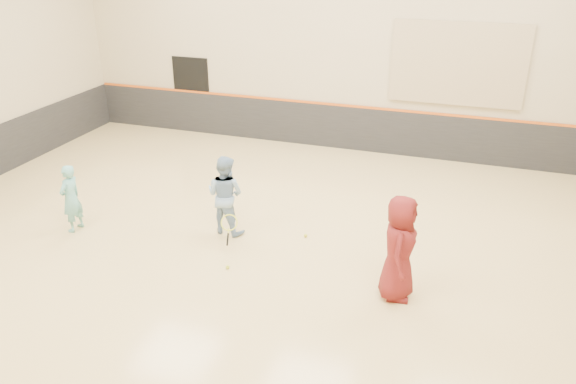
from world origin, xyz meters
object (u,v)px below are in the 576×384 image
(girl, at_px, (71,198))
(young_man, at_px, (399,248))
(spare_racket, at_px, (221,187))
(instructor, at_px, (225,195))

(girl, bearing_deg, young_man, 90.94)
(girl, relative_size, spare_racket, 2.08)
(young_man, bearing_deg, girl, 84.95)
(girl, height_order, young_man, young_man)
(girl, xyz_separation_m, instructor, (2.88, 0.91, 0.11))
(spare_racket, bearing_deg, girl, -124.52)
(girl, bearing_deg, instructor, 110.33)
(instructor, xyz_separation_m, spare_racket, (-0.99, 1.85, -0.76))
(young_man, height_order, spare_racket, young_man)
(instructor, xyz_separation_m, young_man, (3.50, -1.12, 0.09))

